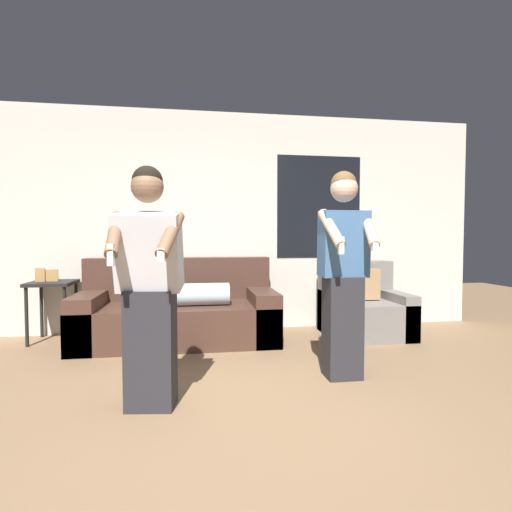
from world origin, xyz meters
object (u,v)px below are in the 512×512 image
(armchair, at_px, (364,310))
(couch, at_px, (179,313))
(person_left, at_px, (149,288))
(person_right, at_px, (343,272))
(side_table, at_px, (52,291))

(armchair, bearing_deg, couch, 178.14)
(person_left, bearing_deg, armchair, 36.77)
(couch, bearing_deg, person_right, -45.49)
(person_left, bearing_deg, side_table, 122.62)
(side_table, relative_size, person_left, 0.51)
(person_left, relative_size, person_right, 0.96)
(armchair, distance_m, side_table, 3.56)
(couch, distance_m, side_table, 1.42)
(side_table, height_order, person_right, person_right)
(couch, bearing_deg, side_table, 171.68)
(armchair, height_order, person_right, person_right)
(side_table, bearing_deg, armchair, -4.40)
(armchair, height_order, side_table, armchair)
(couch, height_order, person_left, person_left)
(couch, relative_size, person_left, 1.32)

